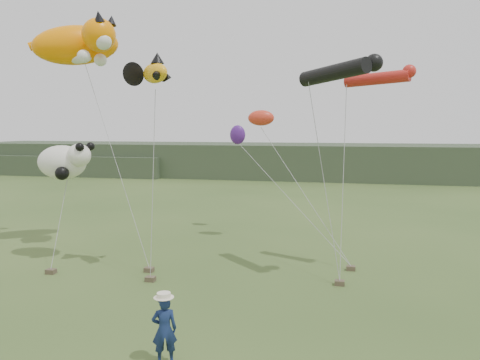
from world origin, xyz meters
TOP-DOWN VIEW (x-y plane):
  - ground at (0.00, 0.00)m, footprint 120.00×120.00m
  - headland at (-3.11, 44.69)m, footprint 90.00×13.00m
  - festival_attendant at (-0.47, -2.02)m, footprint 0.76×0.64m
  - sandbag_anchors at (-1.42, 4.96)m, footprint 12.51×3.50m
  - cat_kite at (-8.84, 8.44)m, footprint 5.59×4.19m
  - fish_kite at (-4.07, 5.28)m, footprint 2.69×1.78m
  - tube_kites at (4.26, 6.55)m, footprint 4.63×3.51m
  - panda_kite at (-8.50, 6.16)m, footprint 2.74×1.77m
  - misc_kites at (-1.17, 12.64)m, footprint 2.96×3.06m

SIDE VIEW (x-z plane):
  - ground at x=0.00m, z-range 0.00..0.00m
  - sandbag_anchors at x=-1.42m, z-range 0.00..0.19m
  - festival_attendant at x=-0.47m, z-range 0.00..1.77m
  - headland at x=-3.11m, z-range -0.08..3.92m
  - panda_kite at x=-8.50m, z-range 3.64..5.34m
  - misc_kites at x=-1.17m, z-range 5.21..7.10m
  - tube_kites at x=4.26m, z-range 7.64..8.67m
  - fish_kite at x=-4.07m, z-range 7.58..8.88m
  - cat_kite at x=-8.84m, z-range 8.87..11.36m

